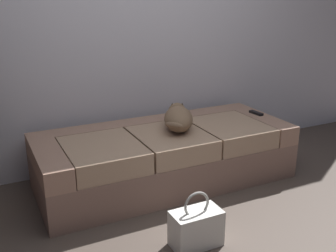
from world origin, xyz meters
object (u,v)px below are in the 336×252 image
at_px(tv_remote, 256,113).
at_px(handbag, 196,228).
at_px(dog_tan, 178,118).
at_px(couch, 165,156).

relative_size(tv_remote, handbag, 0.40).
height_order(dog_tan, handbag, dog_tan).
bearing_deg(dog_tan, handbag, -110.68).
xyz_separation_m(dog_tan, handbag, (-0.34, -0.90, -0.43)).
height_order(couch, dog_tan, dog_tan).
bearing_deg(handbag, tv_remote, 38.65).
distance_m(couch, tv_remote, 0.99).
distance_m(couch, dog_tan, 0.35).
bearing_deg(tv_remote, dog_tan, 177.83).
bearing_deg(handbag, couch, 75.99).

